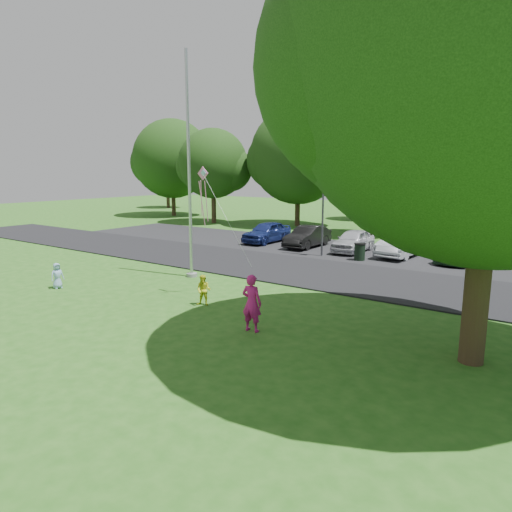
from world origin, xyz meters
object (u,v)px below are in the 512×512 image
Objects in this scene: child_blue at (57,276)px; child_yellow at (204,290)px; woman at (252,303)px; big_tree at (495,52)px; street_lamp at (327,198)px; trash_can at (360,252)px; flagpole at (190,186)px; kite at (204,187)px.

child_yellow is at bearing -66.91° from child_blue.
woman reaches higher than child_yellow.
street_lamp is at bearing 131.00° from big_tree.
street_lamp is at bearing 179.26° from trash_can.
flagpole reaches higher than street_lamp.
woman is (6.58, -4.35, -3.27)m from flagpole.
big_tree is at bearing -13.72° from flagpole.
flagpole is at bearing -23.82° from child_blue.
flagpole is 5.95m from child_yellow.
child_blue is (-6.63, -1.69, -0.03)m from child_yellow.
street_lamp is at bearing 89.99° from kite.
flagpole is 2.44× the size of kite.
child_yellow is 0.28× the size of kite.
big_tree reaches higher than child_yellow.
street_lamp is 5.72× the size of trash_can.
trash_can is at bearing -23.27° from child_blue.
trash_can is 0.87× the size of child_yellow.
flagpole is 3.60m from kite.
trash_can is 0.08× the size of big_tree.
child_yellow is at bearing -179.37° from big_tree.
street_lamp is at bearing 70.39° from flagpole.
child_yellow is at bearing -41.56° from flagpole.
flagpole is at bearing 142.17° from kite.
flagpole is at bearing 117.38° from child_yellow.
child_blue is at bearing -173.42° from big_tree.
kite is (-2.09, -10.20, 3.74)m from trash_can.
woman is (-5.88, -1.31, -6.61)m from big_tree.
big_tree reaches higher than street_lamp.
child_blue is (-9.67, -0.49, -0.35)m from woman.
woman is 3.28m from child_yellow.
kite is (-3.74, 2.14, 3.35)m from woman.
flagpole is at bearing 166.28° from big_tree.
big_tree is at bearing -4.89° from kite.
trash_can is 0.24× the size of kite.
woman is 5.45m from kite.
trash_can is 0.91× the size of child_blue.
child_yellow is at bearing -89.17° from street_lamp.
flagpole reaches higher than kite.
child_yellow is (3.54, -3.14, -3.60)m from flagpole.
flagpole is 0.77× the size of big_tree.
street_lamp is 15.21m from big_tree.
child_yellow is 6.85m from child_blue.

